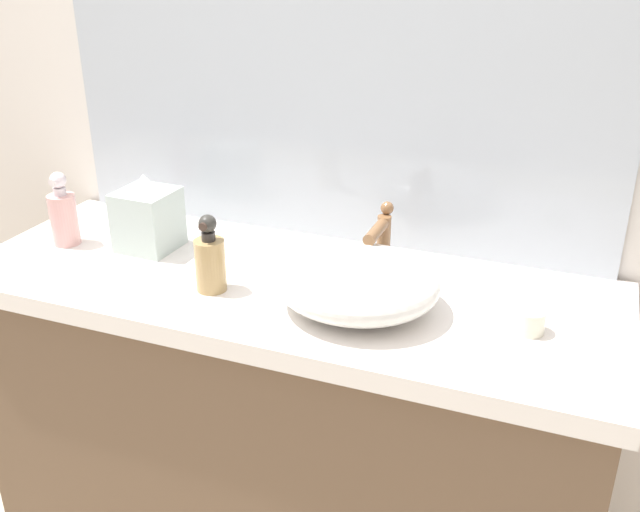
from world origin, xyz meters
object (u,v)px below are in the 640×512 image
(soap_dispenser, at_px, (210,260))
(sink_basin, at_px, (357,282))
(lotion_bottle, at_px, (63,215))
(candle_jar, at_px, (529,321))
(tissue_box, at_px, (148,216))

(soap_dispenser, bearing_deg, sink_basin, 6.19)
(lotion_bottle, bearing_deg, candle_jar, -1.35)
(candle_jar, bearing_deg, tissue_box, 175.00)
(candle_jar, bearing_deg, lotion_bottle, 178.65)
(lotion_bottle, xyz_separation_m, candle_jar, (1.06, -0.02, -0.05))
(soap_dispenser, bearing_deg, tissue_box, 150.10)
(soap_dispenser, relative_size, lotion_bottle, 0.94)
(sink_basin, relative_size, tissue_box, 1.80)
(lotion_bottle, xyz_separation_m, tissue_box, (0.20, 0.05, 0.01))
(tissue_box, bearing_deg, sink_basin, -10.91)
(sink_basin, height_order, tissue_box, tissue_box)
(lotion_bottle, relative_size, candle_jar, 3.06)
(sink_basin, distance_m, soap_dispenser, 0.30)
(sink_basin, distance_m, candle_jar, 0.33)
(lotion_bottle, bearing_deg, tissue_box, 14.42)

